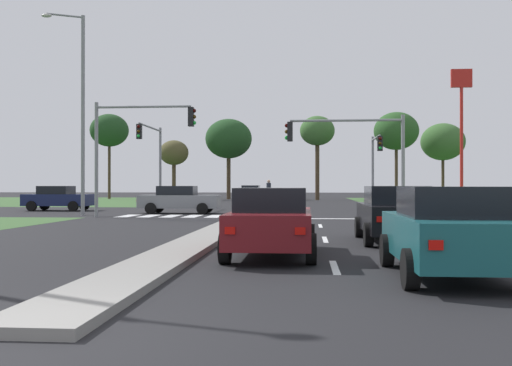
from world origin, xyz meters
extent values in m
plane|color=black|center=(0.00, 30.00, 0.00)|extent=(200.00, 200.00, 0.00)
cube|color=#385B2D|center=(-25.50, 54.50, 0.00)|extent=(35.00, 35.00, 0.01)
cube|color=gray|center=(0.00, 11.00, 0.07)|extent=(1.20, 22.00, 0.14)
cube|color=gray|center=(0.00, 55.00, 0.07)|extent=(1.20, 36.00, 0.14)
cube|color=silver|center=(3.50, 5.84, 0.01)|extent=(0.14, 2.00, 0.01)
cube|color=silver|center=(3.50, 11.84, 0.01)|extent=(0.14, 2.00, 0.01)
cube|color=silver|center=(3.50, 17.84, 0.01)|extent=(0.14, 2.00, 0.01)
cube|color=silver|center=(6.85, 12.00, 0.01)|extent=(0.14, 24.00, 0.01)
cube|color=silver|center=(3.80, 23.00, 0.01)|extent=(6.40, 0.50, 0.01)
cube|color=silver|center=(-6.40, 24.80, 0.01)|extent=(0.70, 2.80, 0.01)
cube|color=silver|center=(-5.25, 24.80, 0.01)|extent=(0.70, 2.80, 0.01)
cube|color=silver|center=(-4.10, 24.80, 0.01)|extent=(0.70, 2.80, 0.01)
cube|color=silver|center=(-2.95, 24.80, 0.01)|extent=(0.70, 2.80, 0.01)
cube|color=silver|center=(-1.80, 24.80, 0.01)|extent=(0.70, 2.80, 0.01)
cube|color=silver|center=(-0.65, 24.80, 0.01)|extent=(0.70, 2.80, 0.01)
cube|color=navy|center=(11.36, 28.17, 0.64)|extent=(4.45, 1.88, 0.65)
cube|color=black|center=(11.21, 28.17, 1.23)|extent=(2.04, 1.65, 0.52)
cube|color=red|center=(9.11, 28.88, 0.71)|extent=(0.04, 0.20, 0.14)
cube|color=red|center=(9.11, 27.46, 0.71)|extent=(0.04, 0.20, 0.14)
cylinder|color=black|center=(12.78, 29.11, 0.32)|extent=(0.64, 0.22, 0.64)
cylinder|color=black|center=(12.78, 27.23, 0.32)|extent=(0.64, 0.22, 0.64)
cylinder|color=black|center=(9.93, 29.11, 0.32)|extent=(0.64, 0.22, 0.64)
cylinder|color=black|center=(9.93, 27.23, 0.32)|extent=(0.64, 0.22, 0.64)
cube|color=#161E47|center=(-12.78, 30.90, 0.69)|extent=(4.18, 1.86, 0.73)
cube|color=black|center=(-12.93, 30.90, 1.31)|extent=(1.92, 1.64, 0.52)
cube|color=red|center=(-14.89, 31.61, 0.76)|extent=(0.04, 0.20, 0.14)
cube|color=red|center=(-14.89, 30.19, 0.76)|extent=(0.04, 0.20, 0.14)
cylinder|color=black|center=(-11.44, 31.83, 0.32)|extent=(0.64, 0.22, 0.64)
cylinder|color=black|center=(-11.44, 29.97, 0.32)|extent=(0.64, 0.22, 0.64)
cylinder|color=black|center=(-14.11, 31.83, 0.32)|extent=(0.64, 0.22, 0.64)
cylinder|color=black|center=(-14.11, 29.97, 0.32)|extent=(0.64, 0.22, 0.64)
cube|color=slate|center=(-4.28, 27.79, 0.69)|extent=(4.57, 1.74, 0.74)
cube|color=black|center=(-4.43, 27.79, 1.32)|extent=(2.10, 1.53, 0.52)
cube|color=red|center=(-6.58, 28.45, 0.76)|extent=(0.04, 0.20, 0.14)
cube|color=red|center=(-6.58, 27.13, 0.76)|extent=(0.04, 0.20, 0.14)
cylinder|color=black|center=(-2.81, 28.66, 0.32)|extent=(0.64, 0.22, 0.64)
cylinder|color=black|center=(-2.81, 26.92, 0.32)|extent=(0.64, 0.22, 0.64)
cylinder|color=black|center=(-5.74, 28.66, 0.32)|extent=(0.64, 0.22, 0.64)
cylinder|color=black|center=(-5.74, 26.92, 0.32)|extent=(0.64, 0.22, 0.64)
cube|color=black|center=(5.46, 11.30, 0.69)|extent=(1.79, 4.50, 0.75)
cube|color=black|center=(5.46, 11.15, 1.33)|extent=(1.57, 2.07, 0.52)
cube|color=red|center=(4.78, 9.03, 0.77)|extent=(0.20, 0.04, 0.14)
cube|color=red|center=(6.14, 9.03, 0.77)|extent=(0.20, 0.04, 0.14)
cylinder|color=black|center=(4.57, 12.73, 0.32)|extent=(0.22, 0.64, 0.64)
cylinder|color=black|center=(6.35, 12.73, 0.32)|extent=(0.22, 0.64, 0.64)
cylinder|color=black|center=(4.57, 9.86, 0.32)|extent=(0.22, 0.64, 0.64)
cylinder|color=black|center=(6.35, 9.86, 0.32)|extent=(0.22, 0.64, 0.64)
cube|color=#19565B|center=(5.46, 4.75, 0.69)|extent=(1.85, 4.19, 0.74)
cube|color=black|center=(5.46, 4.60, 1.32)|extent=(1.62, 1.93, 0.52)
cube|color=red|center=(4.76, 2.64, 0.77)|extent=(0.20, 0.04, 0.14)
cylinder|color=black|center=(4.54, 6.09, 0.32)|extent=(0.22, 0.64, 0.64)
cylinder|color=black|center=(6.39, 6.09, 0.32)|extent=(0.22, 0.64, 0.64)
cylinder|color=black|center=(4.54, 3.41, 0.32)|extent=(0.22, 0.64, 0.64)
cube|color=maroon|center=(2.17, 7.66, 0.67)|extent=(1.75, 4.59, 0.71)
cube|color=black|center=(2.17, 7.51, 1.29)|extent=(1.54, 2.11, 0.52)
cube|color=red|center=(1.50, 5.35, 0.75)|extent=(0.20, 0.04, 0.14)
cube|color=red|center=(2.83, 5.35, 0.75)|extent=(0.20, 0.04, 0.14)
cylinder|color=black|center=(1.29, 9.13, 0.32)|extent=(0.22, 0.64, 0.64)
cylinder|color=black|center=(3.04, 9.13, 0.32)|extent=(0.22, 0.64, 0.64)
cylinder|color=black|center=(1.29, 6.19, 0.32)|extent=(0.22, 0.64, 0.64)
cylinder|color=black|center=(3.04, 6.19, 0.32)|extent=(0.22, 0.64, 0.64)
cube|color=#B7B7BC|center=(-2.32, 50.55, 0.71)|extent=(1.82, 4.46, 0.77)
cube|color=black|center=(-2.32, 50.70, 1.35)|extent=(1.60, 2.05, 0.52)
cube|color=red|center=(-1.62, 52.80, 0.78)|extent=(0.20, 0.04, 0.14)
cube|color=red|center=(-3.01, 52.80, 0.78)|extent=(0.20, 0.04, 0.14)
cylinder|color=black|center=(-1.41, 49.12, 0.32)|extent=(0.22, 0.64, 0.64)
cylinder|color=black|center=(-3.22, 49.12, 0.32)|extent=(0.22, 0.64, 0.64)
cylinder|color=black|center=(-1.41, 51.97, 0.32)|extent=(0.22, 0.64, 0.64)
cylinder|color=black|center=(-3.22, 51.97, 0.32)|extent=(0.22, 0.64, 0.64)
cylinder|color=gray|center=(-7.60, 23.40, 2.90)|extent=(0.18, 0.18, 5.80)
cylinder|color=gray|center=(-5.18, 23.40, 5.55)|extent=(4.83, 0.12, 0.12)
cube|color=black|center=(-2.77, 23.40, 5.02)|extent=(0.26, 0.32, 0.95)
sphere|color=#360503|center=(-2.61, 23.40, 5.32)|extent=(0.20, 0.20, 0.20)
sphere|color=#3A2405|center=(-2.61, 23.40, 5.02)|extent=(0.20, 0.20, 0.20)
sphere|color=green|center=(-2.61, 23.40, 4.72)|extent=(0.20, 0.20, 0.20)
cylinder|color=gray|center=(-7.60, 36.60, 2.90)|extent=(0.18, 0.18, 5.80)
cylinder|color=gray|center=(-7.60, 33.86, 5.55)|extent=(0.12, 5.47, 0.12)
cube|color=black|center=(-7.60, 31.13, 5.02)|extent=(0.32, 0.26, 0.95)
sphere|color=#360503|center=(-7.60, 30.97, 5.32)|extent=(0.20, 0.20, 0.20)
sphere|color=#3A2405|center=(-7.60, 30.97, 5.02)|extent=(0.20, 0.20, 0.20)
sphere|color=green|center=(-7.60, 30.97, 4.72)|extent=(0.20, 0.20, 0.20)
cylinder|color=gray|center=(7.60, 23.40, 2.51)|extent=(0.18, 0.18, 5.02)
cylinder|color=gray|center=(4.88, 23.40, 4.77)|extent=(5.45, 0.12, 0.12)
cube|color=black|center=(2.15, 23.40, 4.25)|extent=(0.26, 0.32, 0.95)
sphere|color=#360503|center=(1.99, 23.40, 4.55)|extent=(0.20, 0.20, 0.20)
sphere|color=#3A2405|center=(1.99, 23.40, 4.25)|extent=(0.20, 0.20, 0.20)
sphere|color=green|center=(1.99, 23.40, 3.95)|extent=(0.20, 0.20, 0.20)
cylinder|color=gray|center=(7.60, 36.60, 2.52)|extent=(0.18, 0.18, 5.04)
cylinder|color=gray|center=(7.60, 34.53, 4.79)|extent=(0.12, 4.15, 0.12)
cube|color=black|center=(7.60, 32.45, 4.27)|extent=(0.32, 0.26, 0.95)
sphere|color=#360503|center=(7.60, 32.29, 4.57)|extent=(0.20, 0.20, 0.20)
sphere|color=#3A2405|center=(7.60, 32.29, 4.27)|extent=(0.20, 0.20, 0.20)
sphere|color=green|center=(7.60, 32.29, 3.97)|extent=(0.20, 0.20, 0.20)
cylinder|color=gray|center=(-8.95, 25.07, 5.35)|extent=(0.20, 0.20, 10.69)
cylinder|color=gray|center=(-9.76, 24.65, 10.59)|extent=(1.68, 0.93, 0.10)
ellipsoid|color=#B2B2A8|center=(-10.58, 24.23, 10.49)|extent=(0.56, 0.28, 0.20)
cylinder|color=maroon|center=(0.16, 38.44, 0.54)|extent=(0.16, 0.16, 0.81)
cylinder|color=#232833|center=(0.16, 38.44, 1.37)|extent=(0.34, 0.34, 0.85)
sphere|color=tan|center=(0.16, 38.44, 1.92)|extent=(0.24, 0.24, 0.24)
cylinder|color=red|center=(16.48, 47.65, 5.10)|extent=(0.28, 0.28, 10.19)
cube|color=red|center=(16.48, 47.65, 10.99)|extent=(1.80, 0.30, 1.60)
torus|color=yellow|center=(16.09, 47.82, 10.99)|extent=(0.96, 0.16, 0.96)
torus|color=yellow|center=(16.88, 47.82, 10.99)|extent=(0.96, 0.16, 0.96)
cylinder|color=#423323|center=(-20.63, 64.01, 3.48)|extent=(0.33, 0.33, 6.96)
ellipsoid|color=#1E421E|center=(-20.63, 64.01, 8.23)|extent=(4.60, 4.60, 3.91)
cylinder|color=#423323|center=(-11.87, 60.08, 2.20)|extent=(0.43, 0.43, 4.39)
ellipsoid|color=#4C4728|center=(-11.87, 60.08, 5.29)|extent=(3.27, 3.27, 2.78)
cylinder|color=#423323|center=(-6.13, 63.54, 2.80)|extent=(0.46, 0.46, 5.59)
ellipsoid|color=#1E421E|center=(-6.13, 63.54, 7.09)|extent=(5.45, 5.45, 4.63)
cylinder|color=#423323|center=(4.16, 60.43, 3.30)|extent=(0.46, 0.46, 6.60)
ellipsoid|color=#38602D|center=(4.16, 60.43, 7.66)|extent=(3.84, 3.84, 3.26)
cylinder|color=#423323|center=(18.31, 63.00, 2.59)|extent=(0.33, 0.33, 5.18)
ellipsoid|color=#38602D|center=(18.31, 63.00, 6.53)|extent=(4.93, 4.93, 4.19)
cylinder|color=#423323|center=(12.65, 59.72, 3.09)|extent=(0.34, 0.34, 6.18)
ellipsoid|color=#285123|center=(12.65, 59.72, 7.50)|extent=(4.82, 4.82, 4.09)
camera|label=1|loc=(2.95, -5.92, 1.60)|focal=41.98mm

